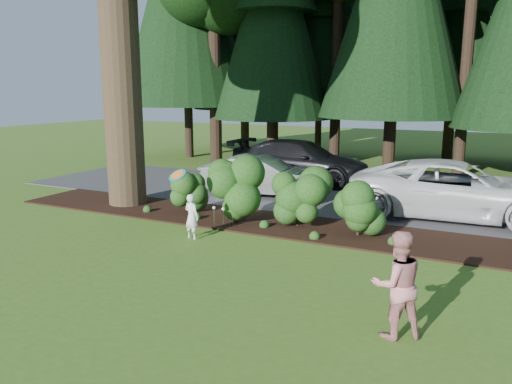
{
  "coord_description": "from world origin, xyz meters",
  "views": [
    {
      "loc": [
        6.59,
        -9.48,
        3.84
      ],
      "look_at": [
        1.16,
        1.54,
        1.3
      ],
      "focal_mm": 35.0,
      "sensor_mm": 36.0,
      "label": 1
    }
  ],
  "objects": [
    {
      "name": "mulch_bed",
      "position": [
        0.0,
        3.25,
        0.03
      ],
      "size": [
        16.0,
        2.5,
        0.05
      ],
      "primitive_type": "cube",
      "color": "black",
      "rests_on": "ground"
    },
    {
      "name": "shrub_row",
      "position": [
        0.77,
        3.14,
        0.81
      ],
      "size": [
        6.53,
        1.6,
        1.61
      ],
      "color": "#1D3B12",
      "rests_on": "ground"
    },
    {
      "name": "ground",
      "position": [
        0.0,
        0.0,
        0.0
      ],
      "size": [
        80.0,
        80.0,
        0.0
      ],
      "primitive_type": "plane",
      "color": "#3E621C",
      "rests_on": "ground"
    },
    {
      "name": "lily_cluster",
      "position": [
        -0.3,
        2.4,
        0.5
      ],
      "size": [
        0.69,
        0.09,
        0.57
      ],
      "color": "#1D3B12",
      "rests_on": "ground"
    },
    {
      "name": "child",
      "position": [
        -0.46,
        1.04,
        0.6
      ],
      "size": [
        0.48,
        0.37,
        1.19
      ],
      "primitive_type": "imported",
      "rotation": [
        0.0,
        0.0,
        2.94
      ],
      "color": "white",
      "rests_on": "ground"
    },
    {
      "name": "car_silver_wagon",
      "position": [
        -1.13,
        6.59,
        0.76
      ],
      "size": [
        4.58,
        2.14,
        1.45
      ],
      "primitive_type": "imported",
      "rotation": [
        0.0,
        0.0,
        1.71
      ],
      "color": "silver",
      "rests_on": "driveway"
    },
    {
      "name": "adult",
      "position": [
        5.33,
        -1.97,
        0.87
      ],
      "size": [
        1.06,
        1.01,
        1.73
      ],
      "primitive_type": "imported",
      "rotation": [
        0.0,
        0.0,
        3.72
      ],
      "color": "red",
      "rests_on": "ground"
    },
    {
      "name": "frisbee",
      "position": [
        -0.98,
        1.2,
        1.62
      ],
      "size": [
        0.53,
        0.43,
        0.36
      ],
      "color": "#17727F",
      "rests_on": "ground"
    },
    {
      "name": "car_white_suv",
      "position": [
        5.5,
        6.3,
        0.89
      ],
      "size": [
        6.33,
        3.22,
        1.71
      ],
      "primitive_type": "imported",
      "rotation": [
        0.0,
        0.0,
        1.63
      ],
      "color": "silver",
      "rests_on": "driveway"
    },
    {
      "name": "driveway",
      "position": [
        0.0,
        7.5,
        0.01
      ],
      "size": [
        22.0,
        6.0,
        0.03
      ],
      "primitive_type": "cube",
      "color": "#38383A",
      "rests_on": "ground"
    },
    {
      "name": "car_dark_suv",
      "position": [
        -0.86,
        9.8,
        0.89
      ],
      "size": [
        5.99,
        2.52,
        1.73
      ],
      "primitive_type": "imported",
      "rotation": [
        0.0,
        0.0,
        1.55
      ],
      "color": "black",
      "rests_on": "driveway"
    }
  ]
}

